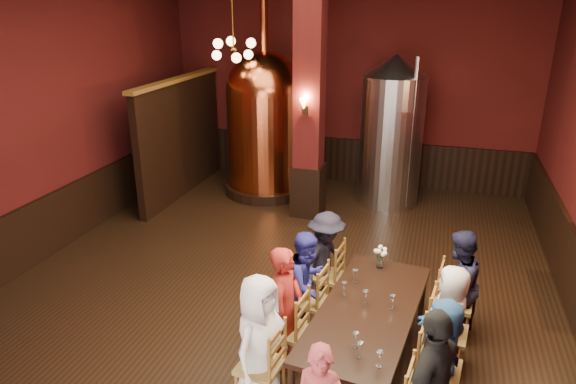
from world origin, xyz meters
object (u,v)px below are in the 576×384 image
(dining_table, at_px, (367,313))
(rose_vase, at_px, (381,254))
(steel_vessel, at_px, (391,131))
(person_1, at_px, (286,308))
(copper_kettle, at_px, (266,122))
(person_0, at_px, (259,342))
(person_2, at_px, (307,284))

(dining_table, relative_size, rose_vase, 8.32)
(steel_vessel, relative_size, rose_vase, 10.02)
(person_1, relative_size, copper_kettle, 0.35)
(dining_table, distance_m, steel_vessel, 5.33)
(steel_vessel, bearing_deg, dining_table, -86.19)
(dining_table, xyz_separation_m, person_0, (-0.96, -0.89, 0.05))
(steel_vessel, distance_m, rose_vase, 4.33)
(dining_table, bearing_deg, steel_vessel, 100.50)
(person_0, xyz_separation_m, steel_vessel, (0.61, 6.15, 0.77))
(dining_table, xyz_separation_m, copper_kettle, (-2.95, 5.09, 0.87))
(copper_kettle, xyz_separation_m, rose_vase, (2.96, -4.11, -0.61))
(person_2, bearing_deg, person_0, -162.45)
(person_2, xyz_separation_m, steel_vessel, (0.46, 4.83, 0.82))
(copper_kettle, relative_size, rose_vase, 14.23)
(dining_table, height_order, person_1, person_1)
(person_2, relative_size, copper_kettle, 0.32)
(person_2, height_order, copper_kettle, copper_kettle)
(person_2, distance_m, steel_vessel, 4.92)
(copper_kettle, bearing_deg, person_2, -65.26)
(person_1, distance_m, steel_vessel, 5.56)
(copper_kettle, bearing_deg, steel_vessel, 3.64)
(person_2, height_order, rose_vase, person_2)
(person_0, relative_size, copper_kettle, 0.35)
(dining_table, bearing_deg, person_2, 158.78)
(person_1, bearing_deg, person_0, 177.70)
(copper_kettle, bearing_deg, person_1, -68.72)
(person_0, xyz_separation_m, copper_kettle, (-1.99, 5.98, 0.82))
(rose_vase, bearing_deg, dining_table, -90.37)
(person_1, xyz_separation_m, copper_kettle, (-2.07, 5.32, 0.82))
(copper_kettle, bearing_deg, dining_table, -59.87)
(person_2, xyz_separation_m, rose_vase, (0.81, 0.55, 0.26))
(person_1, distance_m, rose_vase, 1.51)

